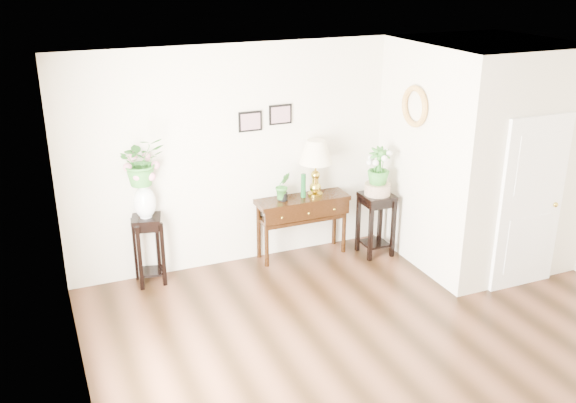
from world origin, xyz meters
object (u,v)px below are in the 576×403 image
console_table (302,226)px  table_lamp (316,170)px  plant_stand_b (376,224)px  plant_stand_a (149,250)px

console_table → table_lamp: bearing=0.1°
console_table → plant_stand_b: size_ratio=1.45×
plant_stand_a → plant_stand_b: plant_stand_a is taller
console_table → plant_stand_b: 0.98m
plant_stand_b → console_table: bearing=159.2°
console_table → plant_stand_a: bearing=-179.9°
console_table → plant_stand_a: 2.02m
console_table → plant_stand_b: (0.92, -0.35, 0.01)m
plant_stand_a → plant_stand_b: (2.94, -0.35, -0.01)m
console_table → plant_stand_a: plant_stand_a is taller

